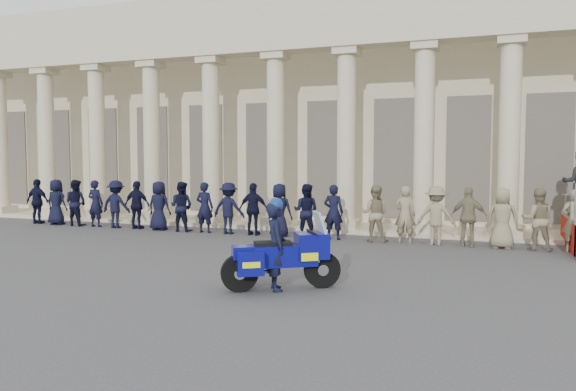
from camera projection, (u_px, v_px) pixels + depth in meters
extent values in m
plane|color=#3E3E40|center=(198.00, 276.00, 12.38)|extent=(90.00, 90.00, 0.00)
cube|color=#C5B793|center=(357.00, 116.00, 26.10)|extent=(40.00, 10.00, 9.00)
cube|color=#C5B793|center=(317.00, 226.00, 20.61)|extent=(40.00, 2.60, 0.15)
cube|color=#C5B793|center=(310.00, 36.00, 19.39)|extent=(35.80, 1.00, 1.00)
cube|color=#C5B793|center=(311.00, 3.00, 19.31)|extent=(35.80, 1.00, 1.20)
cube|color=#C5B793|center=(3.00, 209.00, 24.79)|extent=(0.90, 0.90, 0.30)
cylinder|color=#C5B793|center=(0.00, 142.00, 24.58)|extent=(0.64, 0.64, 5.60)
cube|color=#C5B793|center=(49.00, 211.00, 23.89)|extent=(0.90, 0.90, 0.30)
cylinder|color=#C5B793|center=(47.00, 142.00, 23.68)|extent=(0.64, 0.64, 5.60)
cube|color=#C5B793|center=(45.00, 72.00, 23.48)|extent=(0.85, 0.85, 0.24)
cube|color=#C5B793|center=(99.00, 213.00, 22.99)|extent=(0.90, 0.90, 0.30)
cylinder|color=#C5B793|center=(97.00, 141.00, 22.78)|extent=(0.64, 0.64, 5.60)
cube|color=#C5B793|center=(96.00, 68.00, 22.58)|extent=(0.85, 0.85, 0.24)
cube|color=#C5B793|center=(153.00, 216.00, 22.09)|extent=(0.90, 0.90, 0.30)
cylinder|color=#C5B793|center=(152.00, 140.00, 21.89)|extent=(0.64, 0.64, 5.60)
cube|color=#C5B793|center=(151.00, 65.00, 21.68)|extent=(0.85, 0.85, 0.24)
cube|color=#C5B793|center=(212.00, 218.00, 21.19)|extent=(0.90, 0.90, 0.30)
cylinder|color=#C5B793|center=(211.00, 140.00, 20.99)|extent=(0.64, 0.64, 5.60)
cube|color=#C5B793|center=(210.00, 61.00, 20.78)|extent=(0.85, 0.85, 0.24)
cube|color=#C5B793|center=(276.00, 221.00, 20.29)|extent=(0.90, 0.90, 0.30)
cylinder|color=#C5B793|center=(276.00, 139.00, 20.09)|extent=(0.64, 0.64, 5.60)
cube|color=#C5B793|center=(276.00, 56.00, 19.88)|extent=(0.85, 0.85, 0.24)
cube|color=#C5B793|center=(346.00, 224.00, 19.40)|extent=(0.90, 0.90, 0.30)
cylinder|color=#C5B793|center=(346.00, 138.00, 19.19)|extent=(0.64, 0.64, 5.60)
cube|color=#C5B793|center=(347.00, 52.00, 18.98)|extent=(0.85, 0.85, 0.24)
cube|color=#C5B793|center=(422.00, 227.00, 18.50)|extent=(0.90, 0.90, 0.30)
cylinder|color=#C5B793|center=(424.00, 137.00, 18.29)|extent=(0.64, 0.64, 5.60)
cube|color=#C5B793|center=(425.00, 47.00, 18.08)|extent=(0.85, 0.85, 0.24)
cube|color=#C5B793|center=(507.00, 231.00, 17.60)|extent=(0.90, 0.90, 0.30)
cylinder|color=#C5B793|center=(509.00, 136.00, 17.39)|extent=(0.64, 0.64, 5.60)
cube|color=#C5B793|center=(512.00, 41.00, 17.18)|extent=(0.85, 0.85, 0.24)
cube|color=black|center=(15.00, 158.00, 26.97)|extent=(1.30, 0.12, 4.20)
cube|color=black|center=(58.00, 158.00, 26.07)|extent=(1.30, 0.12, 4.20)
cube|color=black|center=(104.00, 158.00, 25.17)|extent=(1.30, 0.12, 4.20)
cube|color=black|center=(153.00, 158.00, 24.27)|extent=(1.30, 0.12, 4.20)
cube|color=black|center=(207.00, 158.00, 23.37)|extent=(1.30, 0.12, 4.20)
cube|color=black|center=(264.00, 158.00, 22.48)|extent=(1.30, 0.12, 4.20)
cube|color=black|center=(326.00, 158.00, 21.58)|extent=(1.30, 0.12, 4.20)
cube|color=black|center=(394.00, 159.00, 20.68)|extent=(1.30, 0.12, 4.20)
cube|color=black|center=(468.00, 159.00, 19.78)|extent=(1.30, 0.12, 4.20)
cube|color=black|center=(549.00, 159.00, 18.88)|extent=(1.30, 0.12, 4.20)
imported|color=black|center=(38.00, 201.00, 21.87)|extent=(1.03, 0.43, 1.75)
imported|color=black|center=(56.00, 202.00, 21.55)|extent=(0.85, 0.56, 1.75)
imported|color=black|center=(76.00, 203.00, 21.23)|extent=(0.85, 0.66, 1.75)
imported|color=black|center=(96.00, 203.00, 20.91)|extent=(0.64, 0.42, 1.75)
imported|color=black|center=(116.00, 204.00, 20.59)|extent=(1.13, 0.65, 1.75)
imported|color=black|center=(137.00, 205.00, 20.28)|extent=(1.03, 0.43, 1.75)
imported|color=black|center=(159.00, 206.00, 19.96)|extent=(0.85, 0.56, 1.75)
imported|color=black|center=(181.00, 207.00, 19.64)|extent=(0.85, 0.66, 1.75)
imported|color=black|center=(205.00, 207.00, 19.32)|extent=(0.64, 0.42, 1.75)
imported|color=black|center=(229.00, 208.00, 19.00)|extent=(1.13, 0.65, 1.75)
imported|color=black|center=(254.00, 209.00, 18.68)|extent=(1.03, 0.43, 1.75)
imported|color=black|center=(279.00, 210.00, 18.37)|extent=(0.85, 0.56, 1.75)
imported|color=black|center=(306.00, 211.00, 18.05)|extent=(0.85, 0.66, 1.75)
imported|color=black|center=(333.00, 212.00, 17.73)|extent=(0.64, 0.42, 1.75)
imported|color=#827959|center=(375.00, 213.00, 17.27)|extent=(0.85, 0.66, 1.75)
imported|color=#827959|center=(405.00, 215.00, 16.96)|extent=(0.64, 0.42, 1.75)
imported|color=#827959|center=(436.00, 216.00, 16.64)|extent=(1.13, 0.65, 1.75)
imported|color=#827959|center=(469.00, 217.00, 16.32)|extent=(1.03, 0.43, 1.75)
imported|color=#827959|center=(502.00, 218.00, 16.00)|extent=(0.85, 0.56, 1.75)
imported|color=#827959|center=(538.00, 219.00, 15.68)|extent=(0.85, 0.66, 1.75)
imported|color=#827959|center=(574.00, 221.00, 15.37)|extent=(0.64, 0.42, 1.75)
cube|color=#9B170C|center=(568.00, 233.00, 16.26)|extent=(0.04, 3.28, 0.83)
cylinder|color=black|center=(322.00, 270.00, 11.25)|extent=(0.70, 0.52, 0.73)
cylinder|color=black|center=(239.00, 273.00, 10.91)|extent=(0.70, 0.52, 0.73)
cube|color=#0B0E7F|center=(284.00, 255.00, 11.07)|extent=(1.33, 1.08, 0.42)
cube|color=#0B0E7F|center=(312.00, 245.00, 11.17)|extent=(0.83, 0.82, 0.50)
cube|color=silver|center=(311.00, 258.00, 11.19)|extent=(0.38, 0.41, 0.13)
cube|color=#B2BFCC|center=(321.00, 226.00, 11.18)|extent=(0.47, 0.56, 0.60)
cube|color=black|center=(273.00, 244.00, 11.01)|extent=(0.81, 0.70, 0.11)
cube|color=#0B0E7F|center=(242.00, 252.00, 10.89)|extent=(0.53, 0.53, 0.24)
cube|color=#0B0E7F|center=(250.00, 264.00, 10.58)|extent=(0.55, 0.47, 0.44)
cube|color=#E7FF0D|center=(250.00, 264.00, 10.58)|extent=(0.42, 0.40, 0.11)
cube|color=#0B0E7F|center=(245.00, 257.00, 11.27)|extent=(0.55, 0.47, 0.44)
cube|color=#E7FF0D|center=(245.00, 257.00, 11.27)|extent=(0.42, 0.40, 0.11)
cylinder|color=silver|center=(254.00, 271.00, 11.24)|extent=(0.62, 0.45, 0.11)
cylinder|color=black|center=(312.00, 232.00, 11.15)|extent=(0.45, 0.68, 0.04)
imported|color=black|center=(276.00, 246.00, 11.02)|extent=(0.69, 0.76, 1.74)
sphere|color=navy|center=(276.00, 205.00, 10.96)|extent=(0.28, 0.28, 0.28)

